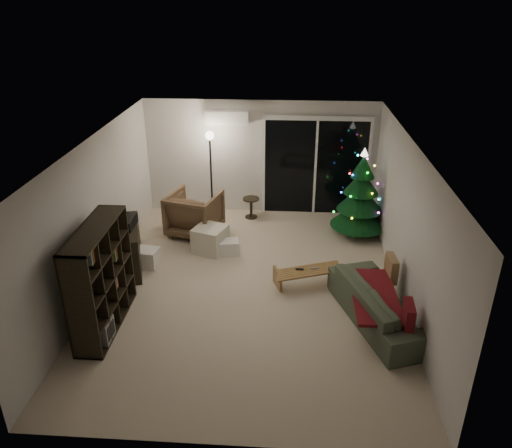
{
  "coord_description": "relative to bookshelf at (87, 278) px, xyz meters",
  "views": [
    {
      "loc": [
        0.61,
        -7.17,
        4.61
      ],
      "look_at": [
        0.1,
        0.3,
        1.05
      ],
      "focal_mm": 35.0,
      "sensor_mm": 36.0,
      "label": 1
    }
  ],
  "objects": [
    {
      "name": "stereo",
      "position": [
        0.0,
        1.68,
        0.1
      ],
      "size": [
        0.42,
        0.49,
        0.18
      ],
      "primitive_type": "cube",
      "color": "black",
      "rests_on": "media_cabinet"
    },
    {
      "name": "cushion_b",
      "position": [
        4.55,
        -0.28,
        -0.25
      ],
      "size": [
        0.15,
        0.41,
        0.4
      ],
      "primitive_type": "cube",
      "rotation": [
        0.0,
        0.0,
        -0.07
      ],
      "color": "maroon",
      "rests_on": "sofa"
    },
    {
      "name": "cardboard_box_a",
      "position": [
        0.32,
        1.78,
        -0.65
      ],
      "size": [
        0.5,
        0.41,
        0.33
      ],
      "primitive_type": "cube",
      "rotation": [
        0.0,
        0.0,
        -0.14
      ],
      "color": "silver",
      "rests_on": "floor"
    },
    {
      "name": "remote_b",
      "position": [
        3.35,
        1.27,
        -0.45
      ],
      "size": [
        0.13,
        0.08,
        0.02
      ],
      "primitive_type": "cube",
      "rotation": [
        0.0,
        0.0,
        0.35
      ],
      "color": "slate",
      "rests_on": "coffee_table"
    },
    {
      "name": "sofa_throw",
      "position": [
        4.2,
        0.37,
        -0.36
      ],
      "size": [
        0.65,
        1.51,
        0.05
      ],
      "primitive_type": "cube",
      "color": "maroon",
      "rests_on": "sofa"
    },
    {
      "name": "media_cabinet",
      "position": [
        0.0,
        1.68,
        -0.4
      ],
      "size": [
        0.84,
        1.4,
        0.82
      ],
      "primitive_type": "cube",
      "rotation": [
        0.0,
        0.0,
        0.28
      ],
      "color": "black",
      "rests_on": "floor"
    },
    {
      "name": "room",
      "position": [
        2.71,
        2.66,
        0.21
      ],
      "size": [
        6.5,
        7.51,
        2.6
      ],
      "color": "beige",
      "rests_on": "ground"
    },
    {
      "name": "coffee_table",
      "position": [
        3.25,
        1.22,
        -0.64
      ],
      "size": [
        1.16,
        0.74,
        0.35
      ],
      "primitive_type": null,
      "rotation": [
        0.0,
        0.0,
        0.36
      ],
      "color": "#A27B50",
      "rests_on": "floor"
    },
    {
      "name": "cushion_a",
      "position": [
        4.55,
        1.02,
        -0.25
      ],
      "size": [
        0.16,
        0.41,
        0.4
      ],
      "primitive_type": "cube",
      "rotation": [
        0.0,
        0.0,
        0.09
      ],
      "color": "#927D50",
      "rests_on": "sofa"
    },
    {
      "name": "christmas_tree",
      "position": [
        4.32,
        3.34,
        0.11
      ],
      "size": [
        1.41,
        1.41,
        1.83
      ],
      "primitive_type": "cone",
      "rotation": [
        0.0,
        0.0,
        0.28
      ],
      "color": "#0E3D16",
      "rests_on": "floor"
    },
    {
      "name": "armchair",
      "position": [
        0.98,
        3.14,
        -0.36
      ],
      "size": [
        1.18,
        1.2,
        0.9
      ],
      "primitive_type": "imported",
      "rotation": [
        0.0,
        0.0,
        2.88
      ],
      "color": "#4D382A",
      "rests_on": "floor"
    },
    {
      "name": "bookshelf",
      "position": [
        0.0,
        0.0,
        0.0
      ],
      "size": [
        1.0,
        1.65,
        1.62
      ],
      "primitive_type": null,
      "rotation": [
        0.0,
        0.0,
        -0.39
      ],
      "color": "black",
      "rests_on": "floor"
    },
    {
      "name": "remote_a",
      "position": [
        3.1,
        1.22,
        -0.45
      ],
      "size": [
        0.14,
        0.04,
        0.02
      ],
      "primitive_type": "cube",
      "color": "black",
      "rests_on": "coffee_table"
    },
    {
      "name": "ottoman",
      "position": [
        1.41,
        2.41,
        -0.56
      ],
      "size": [
        0.71,
        0.71,
        0.5
      ],
      "primitive_type": "cube",
      "rotation": [
        0.0,
        0.0,
        -0.35
      ],
      "color": "silver",
      "rests_on": "floor"
    },
    {
      "name": "sofa",
      "position": [
        4.3,
        0.37,
        -0.5
      ],
      "size": [
        1.47,
        2.25,
        0.61
      ],
      "primitive_type": "imported",
      "rotation": [
        0.0,
        0.0,
        1.91
      ],
      "color": "#3F4739",
      "rests_on": "floor"
    },
    {
      "name": "side_table",
      "position": [
        2.07,
        4.02,
        -0.58
      ],
      "size": [
        0.48,
        0.48,
        0.46
      ],
      "primitive_type": "cylinder",
      "rotation": [
        0.0,
        0.0,
        -0.43
      ],
      "color": "black",
      "rests_on": "floor"
    },
    {
      "name": "cardboard_box_b",
      "position": [
        1.76,
        2.31,
        -0.67
      ],
      "size": [
        0.44,
        0.36,
        0.28
      ],
      "primitive_type": "cube",
      "rotation": [
        0.0,
        0.0,
        0.17
      ],
      "color": "silver",
      "rests_on": "floor"
    },
    {
      "name": "floor_lamp",
      "position": [
        1.23,
        3.89,
        0.14
      ],
      "size": [
        0.3,
        0.3,
        1.9
      ],
      "primitive_type": "cylinder",
      "color": "black",
      "rests_on": "floor"
    }
  ]
}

